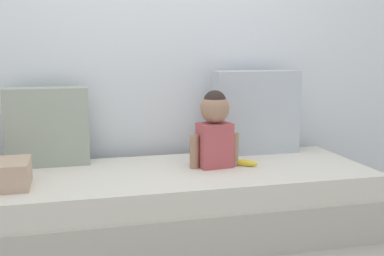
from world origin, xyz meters
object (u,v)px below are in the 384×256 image
Objects in this scene: couch at (168,204)px; banana at (245,163)px; throw_pillow_left at (48,127)px; throw_pillow_right at (256,112)px; toddler at (215,127)px.

banana reaches higher than couch.
couch is 14.55× the size of banana.
throw_pillow_left is (-0.68, 0.33, 0.44)m from couch.
couch is 0.90m from throw_pillow_right.
toddler is at bearing -142.01° from throw_pillow_right.
throw_pillow_left is at bearing 154.18° from couch.
couch is 0.54m from toddler.
throw_pillow_left reaches higher than couch.
toddler is at bearing 5.25° from couch.
throw_pillow_left is 1.02m from toddler.
throw_pillow_right reaches higher than banana.
throw_pillow_right reaches higher than throw_pillow_left.
banana is (0.19, -0.03, -0.23)m from toddler.
throw_pillow_right reaches higher than toddler.
banana is (-0.20, -0.33, -0.26)m from throw_pillow_right.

